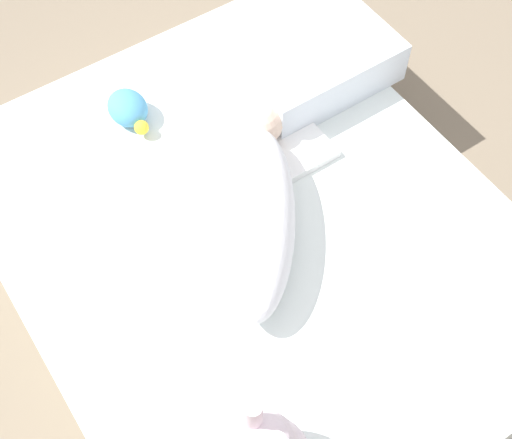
# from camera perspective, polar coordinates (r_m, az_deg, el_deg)

# --- Properties ---
(ground_plane) EXTENTS (12.00, 12.00, 0.00)m
(ground_plane) POSITION_cam_1_polar(r_m,az_deg,el_deg) (1.85, -0.11, -4.46)
(ground_plane) COLOR #7A6B56
(bed_mattress) EXTENTS (1.35, 1.08, 0.24)m
(bed_mattress) POSITION_cam_1_polar(r_m,az_deg,el_deg) (1.74, -0.11, -2.63)
(bed_mattress) COLOR white
(bed_mattress) RESTS_ON ground_plane
(burp_cloth) EXTENTS (0.22, 0.20, 0.02)m
(burp_cloth) POSITION_cam_1_polar(r_m,az_deg,el_deg) (1.77, 2.05, 6.07)
(burp_cloth) COLOR white
(burp_cloth) RESTS_ON bed_mattress
(swaddled_baby) EXTENTS (0.54, 0.43, 0.14)m
(swaddled_baby) POSITION_cam_1_polar(r_m,az_deg,el_deg) (1.59, 0.15, 0.93)
(swaddled_baby) COLOR white
(swaddled_baby) RESTS_ON bed_mattress
(pillow) EXTENTS (0.38, 0.40, 0.12)m
(pillow) POSITION_cam_1_polar(r_m,az_deg,el_deg) (1.92, 3.78, 13.35)
(pillow) COLOR white
(pillow) RESTS_ON bed_mattress
(turtle_plush) EXTENTS (0.15, 0.10, 0.08)m
(turtle_plush) POSITION_cam_1_polar(r_m,az_deg,el_deg) (1.84, -10.18, 8.71)
(turtle_plush) COLOR #4C99C6
(turtle_plush) RESTS_ON bed_mattress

